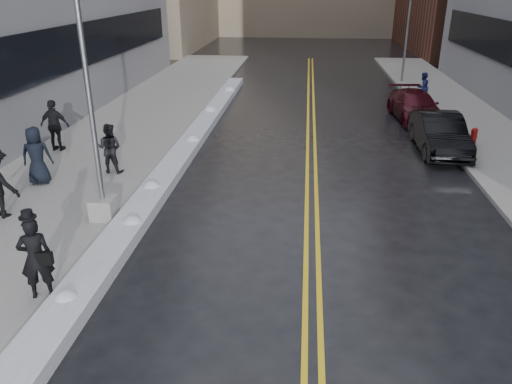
% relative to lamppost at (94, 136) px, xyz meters
% --- Properties ---
extents(ground, '(160.00, 160.00, 0.00)m').
position_rel_lamppost_xyz_m(ground, '(3.30, -2.00, -2.53)').
color(ground, black).
rests_on(ground, ground).
extents(sidewalk_west, '(5.50, 50.00, 0.15)m').
position_rel_lamppost_xyz_m(sidewalk_west, '(-2.45, 8.00, -2.46)').
color(sidewalk_west, gray).
rests_on(sidewalk_west, ground).
extents(sidewalk_east, '(4.00, 50.00, 0.15)m').
position_rel_lamppost_xyz_m(sidewalk_east, '(13.30, 8.00, -2.46)').
color(sidewalk_east, gray).
rests_on(sidewalk_east, ground).
extents(lane_line_left, '(0.12, 50.00, 0.01)m').
position_rel_lamppost_xyz_m(lane_line_left, '(5.65, 8.00, -2.53)').
color(lane_line_left, gold).
rests_on(lane_line_left, ground).
extents(lane_line_right, '(0.12, 50.00, 0.01)m').
position_rel_lamppost_xyz_m(lane_line_right, '(5.95, 8.00, -2.53)').
color(lane_line_right, gold).
rests_on(lane_line_right, ground).
extents(snow_ridge, '(0.90, 30.00, 0.34)m').
position_rel_lamppost_xyz_m(snow_ridge, '(0.85, 6.00, -2.36)').
color(snow_ridge, silver).
rests_on(snow_ridge, ground).
extents(lamppost, '(0.65, 0.65, 7.62)m').
position_rel_lamppost_xyz_m(lamppost, '(0.00, 0.00, 0.00)').
color(lamppost, gray).
rests_on(lamppost, sidewalk_west).
extents(fire_hydrant, '(0.26, 0.26, 0.73)m').
position_rel_lamppost_xyz_m(fire_hydrant, '(12.30, 8.00, -1.98)').
color(fire_hydrant, maroon).
rests_on(fire_hydrant, sidewalk_east).
extents(traffic_signal, '(0.16, 0.20, 6.00)m').
position_rel_lamppost_xyz_m(traffic_signal, '(11.80, 22.00, 0.87)').
color(traffic_signal, gray).
rests_on(traffic_signal, sidewalk_east).
extents(pedestrian_fedora, '(0.78, 0.66, 1.82)m').
position_rel_lamppost_xyz_m(pedestrian_fedora, '(0.10, -3.75, -1.47)').
color(pedestrian_fedora, black).
rests_on(pedestrian_fedora, sidewalk_west).
extents(pedestrian_b, '(0.89, 0.72, 1.73)m').
position_rel_lamppost_xyz_m(pedestrian_b, '(-1.12, 3.58, -1.52)').
color(pedestrian_b, black).
rests_on(pedestrian_b, sidewalk_west).
extents(pedestrian_c, '(1.05, 0.83, 1.90)m').
position_rel_lamppost_xyz_m(pedestrian_c, '(-3.08, 2.33, -1.43)').
color(pedestrian_c, black).
rests_on(pedestrian_c, sidewalk_west).
extents(pedestrian_d, '(1.20, 0.56, 2.00)m').
position_rel_lamppost_xyz_m(pedestrian_d, '(-4.10, 5.71, -1.39)').
color(pedestrian_d, black).
rests_on(pedestrian_d, sidewalk_west).
extents(pedestrian_east, '(0.99, 0.95, 1.60)m').
position_rel_lamppost_xyz_m(pedestrian_east, '(11.82, 15.84, -1.58)').
color(pedestrian_east, navy).
rests_on(pedestrian_east, sidewalk_east).
extents(car_black, '(1.61, 4.59, 1.51)m').
position_rel_lamppost_xyz_m(car_black, '(10.80, 7.45, -1.78)').
color(car_black, black).
rests_on(car_black, ground).
extents(car_maroon, '(2.31, 4.87, 1.37)m').
position_rel_lamppost_xyz_m(car_maroon, '(10.80, 12.41, -1.85)').
color(car_maroon, '#390912').
rests_on(car_maroon, ground).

